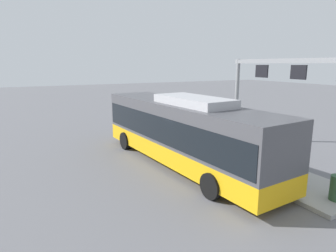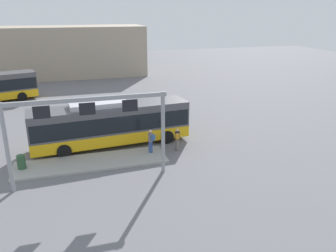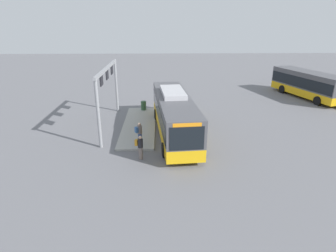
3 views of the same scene
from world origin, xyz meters
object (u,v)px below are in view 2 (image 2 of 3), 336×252
(person_waiting_near, at_px, (177,139))
(bus_main, at_px, (111,122))
(trash_bin, at_px, (21,162))
(person_boarding, at_px, (151,141))

(person_waiting_near, bearing_deg, bus_main, 77.27)
(person_waiting_near, distance_m, trash_bin, 10.55)
(person_boarding, distance_m, trash_bin, 8.53)
(bus_main, height_order, person_waiting_near, bus_main)
(person_waiting_near, bearing_deg, person_boarding, 111.28)
(bus_main, distance_m, person_boarding, 3.64)
(trash_bin, bearing_deg, person_boarding, 1.07)
(trash_bin, bearing_deg, bus_main, 24.53)
(bus_main, relative_size, trash_bin, 13.17)
(bus_main, bearing_deg, person_waiting_near, -34.04)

